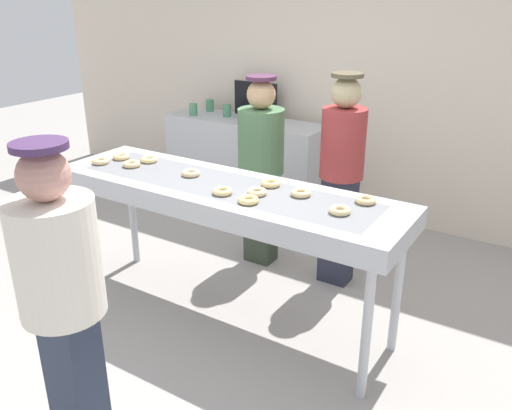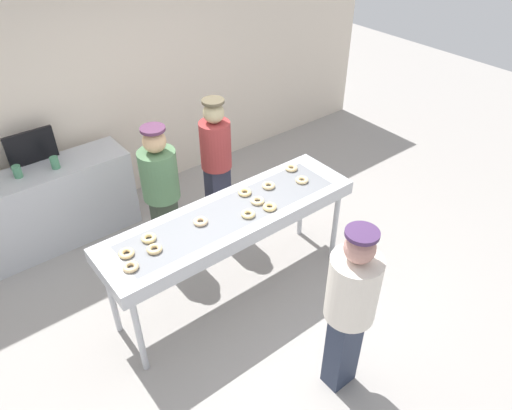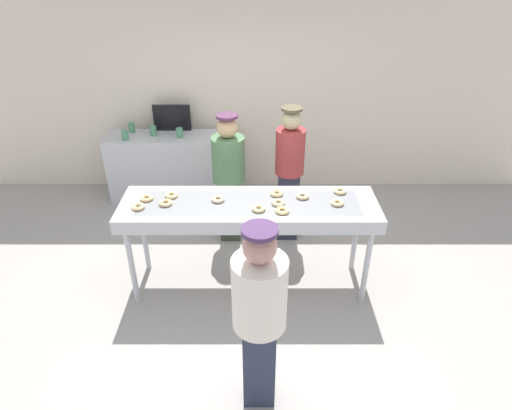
% 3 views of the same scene
% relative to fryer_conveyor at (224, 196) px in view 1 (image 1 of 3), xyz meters
% --- Properties ---
extents(ground_plane, '(16.00, 16.00, 0.00)m').
position_rel_fryer_conveyor_xyz_m(ground_plane, '(0.00, 0.00, -0.92)').
color(ground_plane, '#9E9993').
extents(back_wall, '(8.00, 0.12, 3.18)m').
position_rel_fryer_conveyor_xyz_m(back_wall, '(0.00, 2.33, 0.67)').
color(back_wall, beige).
rests_on(back_wall, ground).
extents(fryer_conveyor, '(2.48, 0.69, 1.00)m').
position_rel_fryer_conveyor_xyz_m(fryer_conveyor, '(0.00, 0.00, 0.00)').
color(fryer_conveyor, '#B7BABF').
rests_on(fryer_conveyor, ground).
extents(plain_donut_0, '(0.13, 0.13, 0.04)m').
position_rel_fryer_conveyor_xyz_m(plain_donut_0, '(0.84, -0.03, 0.10)').
color(plain_donut_0, beige).
rests_on(plain_donut_0, fryer_conveyor).
extents(plain_donut_1, '(0.14, 0.14, 0.04)m').
position_rel_fryer_conveyor_xyz_m(plain_donut_1, '(0.28, -0.03, 0.10)').
color(plain_donut_1, beige).
rests_on(plain_donut_1, fryer_conveyor).
extents(plain_donut_2, '(0.16, 0.16, 0.04)m').
position_rel_fryer_conveyor_xyz_m(plain_donut_2, '(-0.99, 0.06, 0.10)').
color(plain_donut_2, '#F3CB87').
rests_on(plain_donut_2, fryer_conveyor).
extents(plain_donut_3, '(0.18, 0.18, 0.04)m').
position_rel_fryer_conveyor_xyz_m(plain_donut_3, '(0.52, 0.10, 0.10)').
color(plain_donut_3, beige).
rests_on(plain_donut_3, fryer_conveyor).
extents(plain_donut_4, '(0.17, 0.17, 0.04)m').
position_rel_fryer_conveyor_xyz_m(plain_donut_4, '(0.90, 0.20, 0.10)').
color(plain_donut_4, beige).
rests_on(plain_donut_4, fryer_conveyor).
extents(plain_donut_5, '(0.17, 0.17, 0.04)m').
position_rel_fryer_conveyor_xyz_m(plain_donut_5, '(-0.30, 0.04, 0.10)').
color(plain_donut_5, beige).
rests_on(plain_donut_5, fryer_conveyor).
extents(plain_donut_6, '(0.14, 0.14, 0.04)m').
position_rel_fryer_conveyor_xyz_m(plain_donut_6, '(0.27, 0.15, 0.10)').
color(plain_donut_6, '#F1CB83').
rests_on(plain_donut_6, fryer_conveyor).
extents(plain_donut_7, '(0.18, 0.18, 0.04)m').
position_rel_fryer_conveyor_xyz_m(plain_donut_7, '(-0.76, 0.12, 0.10)').
color(plain_donut_7, '#EECE85').
rests_on(plain_donut_7, fryer_conveyor).
extents(plain_donut_8, '(0.16, 0.16, 0.04)m').
position_rel_fryer_conveyor_xyz_m(plain_donut_8, '(0.09, -0.14, 0.10)').
color(plain_donut_8, '#ECCF89').
rests_on(plain_donut_8, fryer_conveyor).
extents(plain_donut_9, '(0.15, 0.15, 0.04)m').
position_rel_fryer_conveyor_xyz_m(plain_donut_9, '(-0.79, -0.03, 0.10)').
color(plain_donut_9, '#E7C284').
rests_on(plain_donut_9, fryer_conveyor).
extents(plain_donut_10, '(0.17, 0.17, 0.04)m').
position_rel_fryer_conveyor_xyz_m(plain_donut_10, '(-1.04, -0.10, 0.10)').
color(plain_donut_10, '#E7C289').
rests_on(plain_donut_10, fryer_conveyor).
extents(plain_donut_11, '(0.17, 0.17, 0.04)m').
position_rel_fryer_conveyor_xyz_m(plain_donut_11, '(0.31, -0.17, 0.10)').
color(plain_donut_11, '#F7D184').
rests_on(plain_donut_11, fryer_conveyor).
extents(worker_baker, '(0.33, 0.33, 1.65)m').
position_rel_fryer_conveyor_xyz_m(worker_baker, '(0.45, 0.89, 0.01)').
color(worker_baker, '#242637').
rests_on(worker_baker, ground).
extents(worker_assistant, '(0.37, 0.37, 1.58)m').
position_rel_fryer_conveyor_xyz_m(worker_assistant, '(-0.24, 0.86, -0.01)').
color(worker_assistant, '#303A2C').
rests_on(worker_assistant, ground).
extents(customer_waiting, '(0.38, 0.38, 1.63)m').
position_rel_fryer_conveyor_xyz_m(customer_waiting, '(0.09, -1.37, 0.02)').
color(customer_waiting, '#283146').
rests_on(customer_waiting, ground).
extents(prep_counter, '(1.75, 0.52, 0.94)m').
position_rel_fryer_conveyor_xyz_m(prep_counter, '(-1.08, 1.88, -0.45)').
color(prep_counter, '#B7BABF').
rests_on(prep_counter, ground).
extents(paper_cup_0, '(0.09, 0.09, 0.13)m').
position_rel_fryer_conveyor_xyz_m(paper_cup_0, '(-1.62, 2.02, 0.08)').
color(paper_cup_0, '#4C8C66').
rests_on(paper_cup_0, prep_counter).
extents(paper_cup_1, '(0.09, 0.09, 0.13)m').
position_rel_fryer_conveyor_xyz_m(paper_cup_1, '(-1.64, 1.75, 0.08)').
color(paper_cup_1, '#4C8C66').
rests_on(paper_cup_1, prep_counter).
extents(paper_cup_2, '(0.09, 0.09, 0.13)m').
position_rel_fryer_conveyor_xyz_m(paper_cup_2, '(-0.95, 1.83, 0.08)').
color(paper_cup_2, '#4C8C66').
rests_on(paper_cup_2, prep_counter).
extents(paper_cup_3, '(0.09, 0.09, 0.13)m').
position_rel_fryer_conveyor_xyz_m(paper_cup_3, '(-1.31, 1.89, 0.08)').
color(paper_cup_3, '#4C8C66').
rests_on(paper_cup_3, prep_counter).
extents(menu_display, '(0.50, 0.04, 0.36)m').
position_rel_fryer_conveyor_xyz_m(menu_display, '(-1.08, 2.09, 0.20)').
color(menu_display, black).
rests_on(menu_display, prep_counter).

